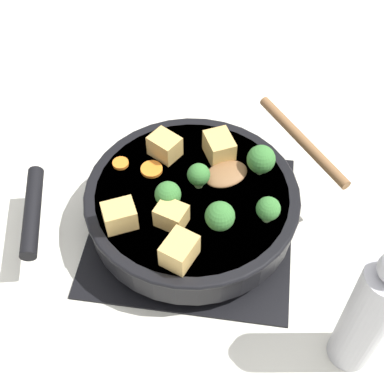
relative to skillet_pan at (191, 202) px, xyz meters
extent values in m
plane|color=silver|center=(0.00, 0.00, -0.06)|extent=(2.40, 2.40, 0.00)
cube|color=black|center=(0.00, 0.00, -0.05)|extent=(0.31, 0.31, 0.01)
torus|color=black|center=(0.00, 0.00, -0.04)|extent=(0.24, 0.24, 0.01)
cube|color=black|center=(0.00, 0.00, -0.04)|extent=(0.01, 0.23, 0.01)
cube|color=black|center=(0.00, 0.00, -0.04)|extent=(0.23, 0.01, 0.01)
cylinder|color=black|center=(0.00, 0.00, 0.00)|extent=(0.31, 0.31, 0.05)
cylinder|color=brown|center=(0.00, 0.00, 0.00)|extent=(0.28, 0.28, 0.05)
torus|color=black|center=(0.00, 0.00, 0.02)|extent=(0.32, 0.32, 0.01)
cylinder|color=black|center=(-0.22, -0.06, 0.01)|extent=(0.06, 0.16, 0.02)
ellipsoid|color=brown|center=(0.05, 0.04, 0.03)|extent=(0.08, 0.08, 0.01)
cylinder|color=brown|center=(0.16, 0.12, 0.03)|extent=(0.14, 0.18, 0.02)
cube|color=tan|center=(0.03, 0.08, 0.04)|extent=(0.06, 0.06, 0.04)
cube|color=tan|center=(-0.02, -0.06, 0.04)|extent=(0.05, 0.04, 0.03)
cube|color=tan|center=(-0.05, 0.07, 0.04)|extent=(0.06, 0.05, 0.04)
cube|color=tan|center=(0.00, -0.11, 0.04)|extent=(0.05, 0.06, 0.04)
cube|color=tan|center=(-0.09, -0.07, 0.04)|extent=(0.06, 0.05, 0.04)
cylinder|color=#709956|center=(0.10, 0.05, 0.03)|extent=(0.01, 0.01, 0.01)
sphere|color=#387533|center=(0.10, 0.05, 0.05)|extent=(0.04, 0.04, 0.04)
cylinder|color=#709956|center=(0.05, -0.06, 0.03)|extent=(0.01, 0.01, 0.01)
sphere|color=#387533|center=(0.05, -0.06, 0.05)|extent=(0.04, 0.04, 0.04)
cylinder|color=#709956|center=(0.01, 0.01, 0.03)|extent=(0.01, 0.01, 0.01)
sphere|color=#387533|center=(0.01, 0.01, 0.05)|extent=(0.03, 0.03, 0.03)
cylinder|color=#709956|center=(-0.03, -0.03, 0.03)|extent=(0.01, 0.01, 0.01)
sphere|color=#387533|center=(-0.03, -0.03, 0.05)|extent=(0.04, 0.04, 0.04)
cylinder|color=#709956|center=(0.11, -0.03, 0.03)|extent=(0.01, 0.01, 0.01)
sphere|color=#387533|center=(0.11, -0.03, 0.05)|extent=(0.03, 0.03, 0.03)
cylinder|color=orange|center=(-0.11, 0.04, 0.03)|extent=(0.02, 0.02, 0.01)
cylinder|color=orange|center=(-0.06, 0.03, 0.03)|extent=(0.03, 0.03, 0.01)
cylinder|color=#B2B2B7|center=(0.24, -0.18, 0.04)|extent=(0.05, 0.05, 0.20)
camera|label=1|loc=(0.07, -0.48, 0.63)|focal=50.00mm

